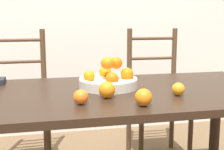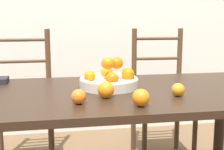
% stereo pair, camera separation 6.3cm
% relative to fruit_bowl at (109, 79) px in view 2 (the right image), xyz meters
% --- Properties ---
extents(dining_table, '(1.69, 0.87, 0.73)m').
position_rel_fruit_bowl_xyz_m(dining_table, '(0.06, -0.07, -0.14)').
color(dining_table, black).
rests_on(dining_table, ground_plane).
extents(fruit_bowl, '(0.32, 0.32, 0.17)m').
position_rel_fruit_bowl_xyz_m(fruit_bowl, '(0.00, 0.00, 0.00)').
color(fruit_bowl, beige).
rests_on(fruit_bowl, dining_table).
extents(orange_loose_0, '(0.07, 0.07, 0.07)m').
position_rel_fruit_bowl_xyz_m(orange_loose_0, '(-0.19, -0.30, -0.01)').
color(orange_loose_0, orange).
rests_on(orange_loose_0, dining_table).
extents(orange_loose_1, '(0.08, 0.08, 0.08)m').
position_rel_fruit_bowl_xyz_m(orange_loose_1, '(0.07, -0.39, -0.01)').
color(orange_loose_1, orange).
rests_on(orange_loose_1, dining_table).
extents(orange_loose_2, '(0.06, 0.06, 0.06)m').
position_rel_fruit_bowl_xyz_m(orange_loose_2, '(0.29, -0.24, -0.01)').
color(orange_loose_2, orange).
rests_on(orange_loose_2, dining_table).
extents(orange_loose_3, '(0.08, 0.08, 0.08)m').
position_rel_fruit_bowl_xyz_m(orange_loose_3, '(-0.05, -0.22, -0.01)').
color(orange_loose_3, orange).
rests_on(orange_loose_3, dining_table).
extents(chair_left, '(0.44, 0.42, 1.02)m').
position_rel_fruit_bowl_xyz_m(chair_left, '(-0.53, 0.64, -0.30)').
color(chair_left, '#513823').
rests_on(chair_left, ground_plane).
extents(chair_right, '(0.43, 0.41, 1.02)m').
position_rel_fruit_bowl_xyz_m(chair_right, '(0.52, 0.64, -0.30)').
color(chair_right, '#513823').
rests_on(chair_right, ground_plane).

